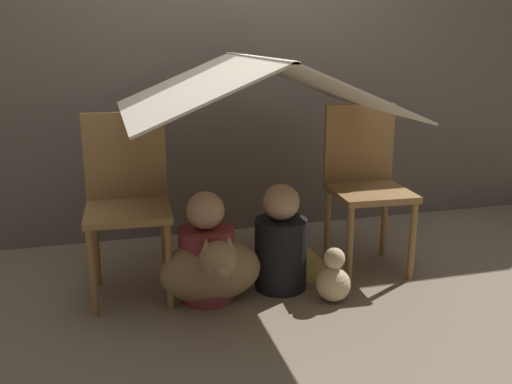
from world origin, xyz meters
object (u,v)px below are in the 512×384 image
Objects in this scene: chair_left at (127,196)px; chair_right at (365,179)px; dog at (212,269)px; person_front at (207,254)px; person_second at (281,244)px.

chair_left and chair_right have the same top height.
chair_right is 1.81× the size of dog.
chair_right is 1.02m from person_front.
person_second is at bearing -10.23° from chair_left.
chair_left is 0.50m from person_front.
chair_right is at bearing 11.81° from person_front.
person_front is 1.10× the size of dog.
chair_left reaches higher than person_front.
chair_right reaches higher than dog.
dog is at bearing -80.35° from person_front.
dog is (0.38, -0.27, -0.33)m from chair_left.
chair_left is 0.84m from person_second.
chair_right reaches higher than person_second.
chair_left reaches higher than person_second.
person_front is (-0.96, -0.20, -0.28)m from chair_right.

